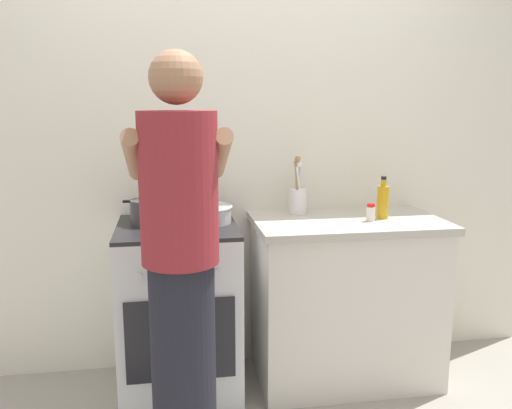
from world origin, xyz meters
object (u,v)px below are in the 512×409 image
(utensil_crock, at_px, (298,196))
(person, at_px, (181,272))
(mixing_bowl, at_px, (204,213))
(oil_bottle, at_px, (383,201))
(stove_range, at_px, (179,310))
(pot, at_px, (148,212))
(spice_bottle, at_px, (371,212))

(utensil_crock, distance_m, person, 1.05)
(mixing_bowl, distance_m, oil_bottle, 0.95)
(stove_range, height_order, mixing_bowl, mixing_bowl)
(stove_range, distance_m, pot, 0.54)
(mixing_bowl, distance_m, utensil_crock, 0.54)
(spice_bottle, bearing_deg, pot, 174.45)
(stove_range, height_order, spice_bottle, spice_bottle)
(mixing_bowl, relative_size, person, 0.18)
(mixing_bowl, xyz_separation_m, person, (-0.14, -0.68, -0.09))
(stove_range, relative_size, pot, 3.64)
(mixing_bowl, bearing_deg, stove_range, -160.78)
(utensil_crock, bearing_deg, mixing_bowl, -166.57)
(stove_range, bearing_deg, oil_bottle, -0.39)
(person, bearing_deg, pot, 102.03)
(stove_range, xyz_separation_m, oil_bottle, (1.09, -0.01, 0.54))
(spice_bottle, bearing_deg, mixing_bowl, 172.72)
(stove_range, height_order, person, person)
(pot, relative_size, mixing_bowl, 0.83)
(oil_bottle, bearing_deg, utensil_crock, 156.54)
(utensil_crock, xyz_separation_m, spice_bottle, (0.33, -0.24, -0.05))
(stove_range, distance_m, person, 0.75)
(spice_bottle, height_order, person, person)
(stove_range, distance_m, spice_bottle, 1.12)
(mixing_bowl, distance_m, spice_bottle, 0.87)
(pot, relative_size, person, 0.15)
(pot, distance_m, utensil_crock, 0.82)
(pot, xyz_separation_m, oil_bottle, (1.23, -0.06, 0.03))
(utensil_crock, relative_size, oil_bottle, 1.44)
(spice_bottle, distance_m, person, 1.15)
(oil_bottle, bearing_deg, stove_range, 179.61)
(mixing_bowl, height_order, person, person)
(pot, xyz_separation_m, spice_bottle, (1.14, -0.11, -0.02))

